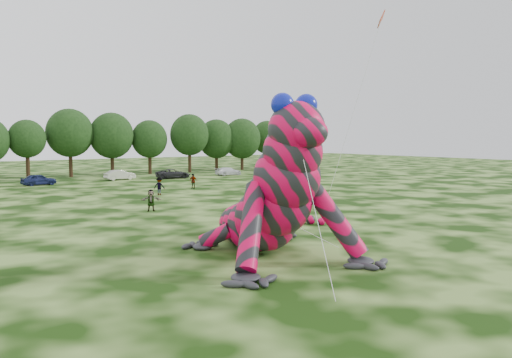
{
  "coord_description": "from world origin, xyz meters",
  "views": [
    {
      "loc": [
        -12.94,
        -20.76,
        6.19
      ],
      "look_at": [
        1.79,
        0.42,
        4.0
      ],
      "focal_mm": 35.0,
      "sensor_mm": 36.0,
      "label": 1
    }
  ],
  "objects": [
    {
      "name": "spectator_5",
      "position": [
        3.39,
        18.04,
        0.91
      ],
      "size": [
        1.77,
        1.05,
        1.82
      ],
      "primitive_type": "imported",
      "rotation": [
        0.0,
        0.0,
        5.96
      ],
      "color": "gray",
      "rests_on": "ground"
    },
    {
      "name": "tree_15",
      "position": [
        38.47,
        57.77,
        4.82
      ],
      "size": [
        7.17,
        6.45,
        9.63
      ],
      "primitive_type": null,
      "color": "black",
      "rests_on": "ground"
    },
    {
      "name": "inflatable_gecko",
      "position": [
        2.48,
        1.42,
        4.12
      ],
      "size": [
        15.93,
        18.17,
        8.24
      ],
      "primitive_type": null,
      "rotation": [
        0.0,
        0.0,
        -0.13
      ],
      "color": "#DB0342",
      "rests_on": "ground"
    },
    {
      "name": "tree_11",
      "position": [
        13.79,
        58.2,
        5.03
      ],
      "size": [
        7.01,
        6.31,
        10.07
      ],
      "primitive_type": null,
      "color": "black",
      "rests_on": "ground"
    },
    {
      "name": "tree_12",
      "position": [
        20.01,
        57.74,
        4.49
      ],
      "size": [
        5.99,
        5.39,
        8.97
      ],
      "primitive_type": null,
      "color": "black",
      "rests_on": "ground"
    },
    {
      "name": "tree_9",
      "position": [
        1.06,
        57.35,
        4.34
      ],
      "size": [
        5.27,
        4.74,
        8.68
      ],
      "primitive_type": null,
      "color": "black",
      "rests_on": "ground"
    },
    {
      "name": "tree_16",
      "position": [
        45.45,
        59.37,
        4.69
      ],
      "size": [
        6.26,
        5.63,
        9.37
      ],
      "primitive_type": null,
      "color": "black",
      "rests_on": "ground"
    },
    {
      "name": "car_5",
      "position": [
        11.79,
        49.19,
        0.72
      ],
      "size": [
        4.47,
        1.88,
        1.43
      ],
      "primitive_type": "imported",
      "rotation": [
        0.0,
        0.0,
        1.66
      ],
      "color": "beige",
      "rests_on": "ground"
    },
    {
      "name": "tree_14",
      "position": [
        33.46,
        58.72,
        4.7
      ],
      "size": [
        6.82,
        6.14,
        9.4
      ],
      "primitive_type": null,
      "color": "black",
      "rests_on": "ground"
    },
    {
      "name": "car_6",
      "position": [
        19.2,
        47.18,
        0.7
      ],
      "size": [
        5.4,
        3.22,
        1.41
      ],
      "primitive_type": "imported",
      "rotation": [
        0.0,
        0.0,
        1.39
      ],
      "color": "#252527",
      "rests_on": "ground"
    },
    {
      "name": "flying_kite",
      "position": [
        17.31,
        6.28,
        14.18
      ],
      "size": [
        3.68,
        3.7,
        16.14
      ],
      "color": "red",
      "rests_on": "ground"
    },
    {
      "name": "spectator_2",
      "position": [
        8.72,
        28.4,
        0.94
      ],
      "size": [
        1.37,
        1.34,
        1.89
      ],
      "primitive_type": "imported",
      "rotation": [
        0.0,
        0.0,
        2.4
      ],
      "color": "gray",
      "rests_on": "ground"
    },
    {
      "name": "tree_10",
      "position": [
        7.4,
        58.58,
        5.25
      ],
      "size": [
        7.09,
        6.38,
        10.5
      ],
      "primitive_type": null,
      "color": "black",
      "rests_on": "ground"
    },
    {
      "name": "car_7",
      "position": [
        29.14,
        47.59,
        0.64
      ],
      "size": [
        4.47,
        1.87,
        1.29
      ],
      "primitive_type": "imported",
      "rotation": [
        0.0,
        0.0,
        1.59
      ],
      "color": "white",
      "rests_on": "ground"
    },
    {
      "name": "tree_13",
      "position": [
        27.13,
        57.13,
        5.06
      ],
      "size": [
        6.83,
        6.15,
        10.13
      ],
      "primitive_type": null,
      "color": "black",
      "rests_on": "ground"
    },
    {
      "name": "ground",
      "position": [
        0.0,
        0.0,
        0.0
      ],
      "size": [
        240.0,
        240.0,
        0.0
      ],
      "primitive_type": "plane",
      "color": "#16330A",
      "rests_on": "ground"
    },
    {
      "name": "car_4",
      "position": [
        0.48,
        47.3,
        0.72
      ],
      "size": [
        4.44,
        2.31,
        1.44
      ],
      "primitive_type": "imported",
      "rotation": [
        0.0,
        0.0,
        1.72
      ],
      "color": "#182150",
      "rests_on": "ground"
    },
    {
      "name": "tree_17",
      "position": [
        51.95,
        56.66,
        5.15
      ],
      "size": [
        6.98,
        6.28,
        10.3
      ],
      "primitive_type": null,
      "color": "black",
      "rests_on": "ground"
    },
    {
      "name": "spectator_3",
      "position": [
        14.81,
        32.39,
        0.89
      ],
      "size": [
        1.01,
        1.07,
        1.78
      ],
      "primitive_type": "imported",
      "rotation": [
        0.0,
        0.0,
        5.42
      ],
      "color": "gray",
      "rests_on": "ground"
    }
  ]
}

